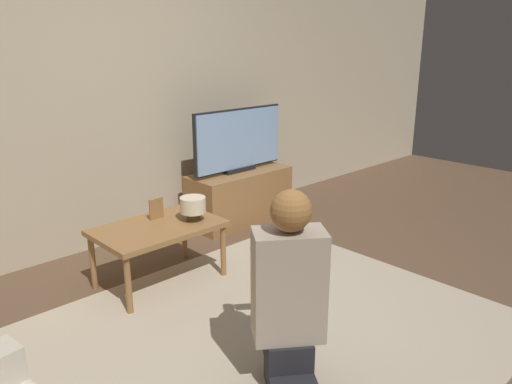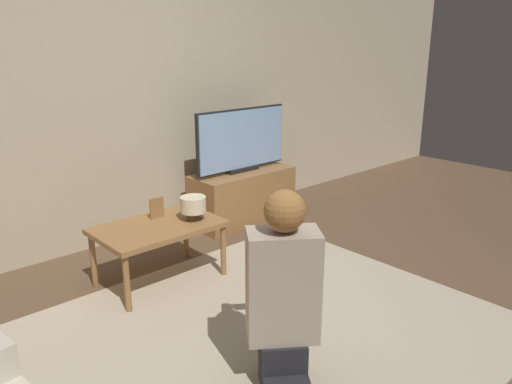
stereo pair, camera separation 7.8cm
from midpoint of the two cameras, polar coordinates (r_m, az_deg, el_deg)
ground_plane at (r=3.02m, az=0.39°, el=-16.16°), size 10.00×10.00×0.00m
wall_back at (r=4.15m, az=-18.84°, el=11.23°), size 10.00×0.06×2.60m
rug at (r=3.02m, az=0.39°, el=-16.03°), size 2.68×2.27×0.02m
tv_stand at (r=4.70m, az=-2.36°, el=-0.49°), size 1.00×0.42×0.48m
tv at (r=4.57m, az=-2.47°, el=5.96°), size 1.01×0.08×0.58m
coffee_table at (r=3.52m, az=-11.75°, el=-4.48°), size 0.84×0.55×0.43m
person_kneeling at (r=2.40m, az=2.87°, el=-11.50°), size 0.68×0.80×1.00m
picture_frame at (r=3.61m, az=-11.94°, el=-1.88°), size 0.11×0.01×0.15m
table_lamp at (r=3.52m, az=-7.85°, el=-1.65°), size 0.18×0.18×0.17m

